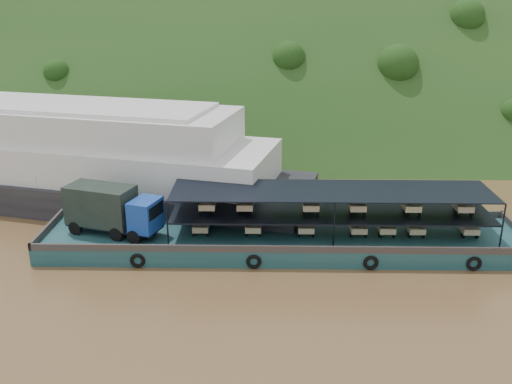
{
  "coord_description": "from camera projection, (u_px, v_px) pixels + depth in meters",
  "views": [
    {
      "loc": [
        -1.17,
        -39.07,
        18.01
      ],
      "look_at": [
        -2.0,
        3.0,
        3.2
      ],
      "focal_mm": 40.0,
      "sensor_mm": 36.0,
      "label": 1
    }
  ],
  "objects": [
    {
      "name": "passenger_ferry",
      "position": [
        68.0,
        158.0,
        51.3
      ],
      "size": [
        45.12,
        21.08,
        8.86
      ],
      "rotation": [
        0.0,
        0.0,
        -0.24
      ],
      "color": "black",
      "rests_on": "ground"
    },
    {
      "name": "cargo_barge",
      "position": [
        266.0,
        233.0,
        42.07
      ],
      "size": [
        35.0,
        7.18,
        4.76
      ],
      "color": "#143E47",
      "rests_on": "ground"
    },
    {
      "name": "ground",
      "position": [
        282.0,
        246.0,
        42.81
      ],
      "size": [
        160.0,
        160.0,
        0.0
      ],
      "primitive_type": "plane",
      "color": "brown",
      "rests_on": "ground"
    },
    {
      "name": "hillside",
      "position": [
        276.0,
        133.0,
        76.76
      ],
      "size": [
        140.0,
        39.6,
        39.6
      ],
      "primitive_type": "cube",
      "rotation": [
        0.79,
        0.0,
        0.0
      ],
      "color": "#183A15",
      "rests_on": "ground"
    }
  ]
}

